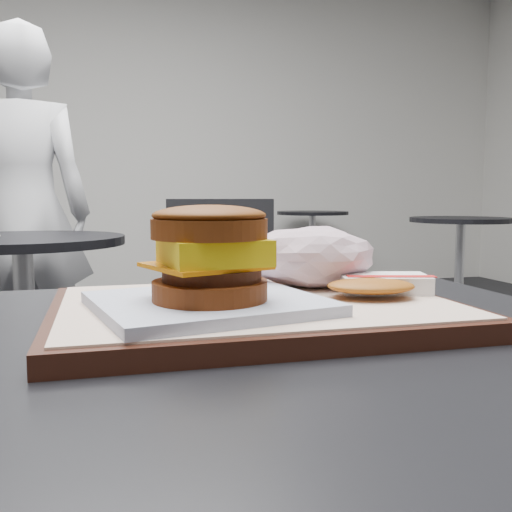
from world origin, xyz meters
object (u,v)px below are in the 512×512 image
object	(u,v)px
neighbor_chair	(189,299)
crumpled_wrapper	(310,256)
neighbor_table	(24,293)
patron	(23,212)
serving_tray	(256,311)
hash_brown	(378,284)
breakfast_sandwich	(210,266)

from	to	relation	value
neighbor_chair	crumpled_wrapper	bearing A→B (deg)	-92.97
neighbor_table	patron	distance (m)	0.69
serving_tray	hash_brown	bearing A→B (deg)	-0.20
crumpled_wrapper	breakfast_sandwich	bearing A→B (deg)	-140.63
neighbor_chair	serving_tray	bearing A→B (deg)	-95.81
serving_tray	neighbor_table	world-z (taller)	serving_tray
serving_tray	crumpled_wrapper	bearing A→B (deg)	41.64
breakfast_sandwich	crumpled_wrapper	world-z (taller)	breakfast_sandwich
neighbor_table	hash_brown	bearing A→B (deg)	-71.19
crumpled_wrapper	patron	world-z (taller)	patron
breakfast_sandwich	crumpled_wrapper	xyz separation A→B (m)	(0.13, 0.11, -0.01)
neighbor_table	neighbor_chair	distance (m)	0.58
crumpled_wrapper	patron	xyz separation A→B (m)	(-0.57, 2.16, -0.01)
patron	neighbor_chair	bearing A→B (deg)	136.02
breakfast_sandwich	neighbor_chair	xyz separation A→B (m)	(0.21, 1.60, -0.32)
breakfast_sandwich	neighbor_table	bearing A→B (deg)	102.56
serving_tray	crumpled_wrapper	xyz separation A→B (m)	(0.08, 0.07, 0.04)
crumpled_wrapper	neighbor_chair	size ratio (longest dim) A/B	0.17
serving_tray	hash_brown	size ratio (longest dim) A/B	2.94
serving_tray	patron	distance (m)	2.29
breakfast_sandwich	neighbor_table	size ratio (longest dim) A/B	0.29
crumpled_wrapper	neighbor_chair	distance (m)	1.52
breakfast_sandwich	crumpled_wrapper	size ratio (longest dim) A/B	1.47
neighbor_table	crumpled_wrapper	bearing A→B (deg)	-71.95
serving_tray	hash_brown	world-z (taller)	hash_brown
serving_tray	neighbor_chair	xyz separation A→B (m)	(0.16, 1.56, -0.27)
patron	neighbor_table	bearing A→B (deg)	98.65
crumpled_wrapper	patron	bearing A→B (deg)	104.75
hash_brown	crumpled_wrapper	world-z (taller)	crumpled_wrapper
crumpled_wrapper	hash_brown	bearing A→B (deg)	-57.08
crumpled_wrapper	patron	distance (m)	2.24
hash_brown	crumpled_wrapper	xyz separation A→B (m)	(-0.05, 0.07, 0.02)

